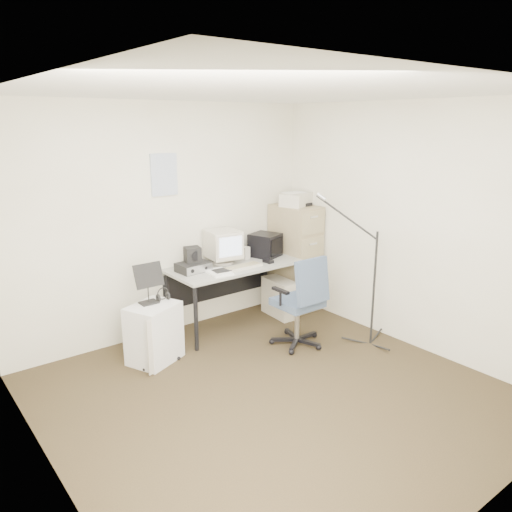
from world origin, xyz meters
TOP-DOWN VIEW (x-y plane):
  - floor at (0.00, 0.00)m, footprint 3.60×3.60m
  - ceiling at (0.00, 0.00)m, footprint 3.60×3.60m
  - wall_back at (0.00, 1.80)m, footprint 3.60×0.02m
  - wall_front at (0.00, -1.80)m, footprint 3.60×0.02m
  - wall_left at (-1.80, 0.00)m, footprint 0.02×3.60m
  - wall_right at (1.80, 0.00)m, footprint 0.02×3.60m
  - wall_calendar at (-0.02, 1.79)m, footprint 0.30×0.02m
  - filing_cabinet at (1.58, 1.48)m, footprint 0.40×0.60m
  - printer at (1.58, 1.48)m, footprint 0.47×0.39m
  - desk at (0.63, 1.45)m, footprint 1.50×0.70m
  - crt_monitor at (0.56, 1.57)m, footprint 0.39×0.41m
  - crt_tv at (1.14, 1.52)m, footprint 0.38×0.40m
  - desk_speaker at (0.89, 1.58)m, footprint 0.08×0.08m
  - keyboard at (0.62, 1.28)m, footprint 0.47×0.18m
  - mouse at (0.98, 1.27)m, footprint 0.08×0.13m
  - radio_receiver at (0.13, 1.51)m, footprint 0.35×0.26m
  - radio_speaker at (0.15, 1.54)m, footprint 0.20×0.19m
  - papers at (0.31, 1.28)m, footprint 0.25×0.32m
  - pc_tower at (1.23, 1.36)m, footprint 0.25×0.50m
  - office_chair at (0.84, 0.62)m, footprint 0.57×0.57m
  - side_cart at (-0.51, 1.21)m, footprint 0.58×0.53m
  - music_stand at (-0.52, 1.28)m, footprint 0.30×0.20m
  - headphones at (-0.37, 1.27)m, footprint 0.16×0.16m
  - mic_stand at (1.48, 0.16)m, footprint 0.03×0.03m

SIDE VIEW (x-z plane):
  - floor at x=0.00m, z-range -0.01..0.00m
  - pc_tower at x=1.23m, z-range 0.00..0.45m
  - side_cart at x=-0.51m, z-range 0.00..0.58m
  - desk at x=0.63m, z-range 0.00..0.73m
  - office_chair at x=0.84m, z-range 0.00..0.98m
  - headphones at x=-0.37m, z-range 0.61..0.64m
  - filing_cabinet at x=1.58m, z-range 0.00..1.30m
  - papers at x=0.31m, z-range 0.73..0.75m
  - keyboard at x=0.62m, z-range 0.73..0.76m
  - mouse at x=0.98m, z-range 0.73..0.77m
  - radio_receiver at x=0.13m, z-range 0.73..0.83m
  - music_stand at x=-0.52m, z-range 0.58..1.00m
  - mic_stand at x=1.48m, z-range 0.00..1.59m
  - desk_speaker at x=0.89m, z-range 0.73..0.87m
  - crt_tv at x=1.14m, z-range 0.73..1.00m
  - radio_speaker at x=0.15m, z-range 0.83..0.99m
  - crt_monitor at x=0.56m, z-range 0.73..1.11m
  - wall_back at x=0.00m, z-range 0.00..2.50m
  - wall_front at x=0.00m, z-range 0.00..2.50m
  - wall_left at x=-1.80m, z-range 0.00..2.50m
  - wall_right at x=1.80m, z-range 0.00..2.50m
  - printer at x=1.58m, z-range 1.30..1.45m
  - wall_calendar at x=-0.02m, z-range 1.53..1.97m
  - ceiling at x=0.00m, z-range 2.50..2.50m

